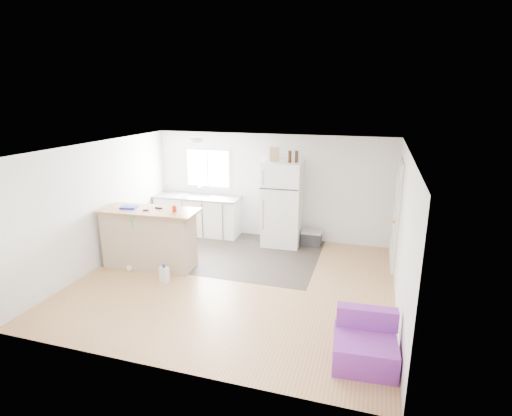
{
  "coord_description": "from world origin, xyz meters",
  "views": [
    {
      "loc": [
        2.28,
        -6.15,
        3.25
      ],
      "look_at": [
        0.19,
        0.7,
        1.2
      ],
      "focal_mm": 28.0,
      "sensor_mm": 36.0,
      "label": 1
    }
  ],
  "objects": [
    {
      "name": "bottle_right",
      "position": [
        0.66,
        2.07,
        1.99
      ],
      "size": [
        0.09,
        0.09,
        0.25
      ],
      "primitive_type": "cylinder",
      "rotation": [
        0.0,
        0.0,
        -0.41
      ],
      "color": "#331909",
      "rests_on": "refrigerator"
    },
    {
      "name": "cleaner_jug",
      "position": [
        -1.19,
        -0.4,
        0.15
      ],
      "size": [
        0.18,
        0.15,
        0.34
      ],
      "rotation": [
        0.0,
        0.0,
        -0.26
      ],
      "color": "white",
      "rests_on": "floor"
    },
    {
      "name": "window",
      "position": [
        -1.55,
        2.49,
        1.55
      ],
      "size": [
        1.18,
        0.06,
        0.98
      ],
      "color": "white",
      "rests_on": "back_wall"
    },
    {
      "name": "mop",
      "position": [
        -2.03,
        -0.16,
        0.23
      ],
      "size": [
        0.24,
        0.33,
        1.17
      ],
      "rotation": [
        0.0,
        0.0,
        0.35
      ],
      "color": "green",
      "rests_on": "floor"
    },
    {
      "name": "interior_door",
      "position": [
        2.72,
        1.55,
        1.02
      ],
      "size": [
        0.11,
        0.92,
        2.1
      ],
      "color": "white",
      "rests_on": "right_wall"
    },
    {
      "name": "kitchen_cabinets",
      "position": [
        -1.72,
        2.18,
        0.47
      ],
      "size": [
        2.09,
        0.7,
        1.2
      ],
      "rotation": [
        0.0,
        0.0,
        0.03
      ],
      "color": "white",
      "rests_on": "floor"
    },
    {
      "name": "peninsula",
      "position": [
        -1.79,
        0.15,
        0.58
      ],
      "size": [
        1.92,
        0.83,
        1.15
      ],
      "rotation": [
        0.0,
        0.0,
        0.06
      ],
      "color": "tan",
      "rests_on": "floor"
    },
    {
      "name": "red_cup",
      "position": [
        -1.22,
        0.16,
        1.21
      ],
      "size": [
        0.1,
        0.1,
        0.12
      ],
      "primitive_type": "cylinder",
      "rotation": [
        0.0,
        0.0,
        -0.4
      ],
      "color": "red",
      "rests_on": "peninsula"
    },
    {
      "name": "vinyl_zone",
      "position": [
        -0.73,
        1.25,
        0.0
      ],
      "size": [
        4.05,
        2.5,
        0.0
      ],
      "primitive_type": "cube",
      "color": "#322C25",
      "rests_on": "floor"
    },
    {
      "name": "refrigerator",
      "position": [
        0.37,
        2.1,
        0.93
      ],
      "size": [
        0.85,
        0.81,
        1.86
      ],
      "rotation": [
        0.0,
        0.0,
        0.04
      ],
      "color": "white",
      "rests_on": "floor"
    },
    {
      "name": "room",
      "position": [
        0.0,
        0.0,
        1.2
      ],
      "size": [
        5.51,
        5.01,
        2.41
      ],
      "color": "#AE7749",
      "rests_on": "ground"
    },
    {
      "name": "purple_seat",
      "position": [
        2.32,
        -1.63,
        0.23
      ],
      "size": [
        0.82,
        0.78,
        0.63
      ],
      "rotation": [
        0.0,
        0.0,
        0.08
      ],
      "color": "purple",
      "rests_on": "floor"
    },
    {
      "name": "tool_a",
      "position": [
        -1.61,
        0.26,
        1.17
      ],
      "size": [
        0.14,
        0.06,
        0.03
      ],
      "primitive_type": "cube",
      "rotation": [
        0.0,
        0.0,
        -0.08
      ],
      "color": "black",
      "rests_on": "peninsula"
    },
    {
      "name": "blue_tray",
      "position": [
        -2.16,
        0.13,
        1.17
      ],
      "size": [
        0.33,
        0.27,
        0.04
      ],
      "primitive_type": "cube",
      "rotation": [
        0.0,
        0.0,
        0.16
      ],
      "color": "#1422C1",
      "rests_on": "peninsula"
    },
    {
      "name": "ceiling_fixture",
      "position": [
        -1.2,
        1.2,
        2.36
      ],
      "size": [
        0.3,
        0.3,
        0.07
      ],
      "primitive_type": "cylinder",
      "color": "white",
      "rests_on": "ceiling"
    },
    {
      "name": "tool_b",
      "position": [
        -1.76,
        0.06,
        1.17
      ],
      "size": [
        0.11,
        0.07,
        0.03
      ],
      "primitive_type": "cube",
      "rotation": [
        0.0,
        0.0,
        0.33
      ],
      "color": "black",
      "rests_on": "peninsula"
    },
    {
      "name": "bottle_left",
      "position": [
        0.53,
        2.04,
        1.99
      ],
      "size": [
        0.07,
        0.07,
        0.25
      ],
      "primitive_type": "cylinder",
      "rotation": [
        0.0,
        0.0,
        0.05
      ],
      "color": "#331909",
      "rests_on": "refrigerator"
    },
    {
      "name": "cooler",
      "position": [
        1.03,
        2.18,
        0.18
      ],
      "size": [
        0.46,
        0.31,
        0.35
      ],
      "rotation": [
        0.0,
        0.0,
        -0.01
      ],
      "color": "#2D2D2F",
      "rests_on": "floor"
    },
    {
      "name": "cardboard_box",
      "position": [
        0.19,
        2.06,
        2.01
      ],
      "size": [
        0.22,
        0.14,
        0.3
      ],
      "primitive_type": "cube",
      "rotation": [
        0.0,
        0.0,
        0.19
      ],
      "color": "tan",
      "rests_on": "refrigerator"
    }
  ]
}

